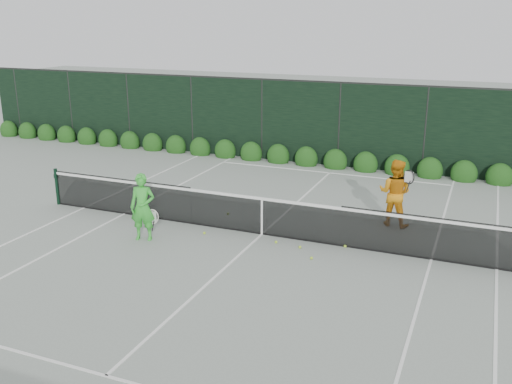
% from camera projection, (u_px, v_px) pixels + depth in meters
% --- Properties ---
extents(ground, '(80.00, 80.00, 0.00)m').
position_uv_depth(ground, '(262.00, 234.00, 14.33)').
color(ground, gray).
rests_on(ground, ground).
extents(tennis_net, '(12.90, 0.10, 1.07)m').
position_uv_depth(tennis_net, '(261.00, 214.00, 14.18)').
color(tennis_net, black).
rests_on(tennis_net, ground).
extents(player_woman, '(0.70, 0.56, 1.66)m').
position_uv_depth(player_woman, '(143.00, 207.00, 13.78)').
color(player_woman, green).
rests_on(player_woman, ground).
extents(player_man, '(0.97, 0.78, 1.76)m').
position_uv_depth(player_man, '(395.00, 193.00, 14.74)').
color(player_man, orange).
rests_on(player_man, ground).
extents(court_lines, '(11.03, 23.83, 0.01)m').
position_uv_depth(court_lines, '(262.00, 234.00, 14.33)').
color(court_lines, white).
rests_on(court_lines, ground).
extents(windscreen_fence, '(32.00, 21.07, 3.06)m').
position_uv_depth(windscreen_fence, '(212.00, 210.00, 11.49)').
color(windscreen_fence, black).
rests_on(windscreen_fence, ground).
extents(hedge_row, '(31.66, 0.65, 0.94)m').
position_uv_depth(hedge_row, '(335.00, 162.00, 20.58)').
color(hedge_row, '#113D10').
rests_on(hedge_row, ground).
extents(tennis_balls, '(3.64, 2.10, 0.07)m').
position_uv_depth(tennis_balls, '(275.00, 239.00, 13.94)').
color(tennis_balls, '#ABD52F').
rests_on(tennis_balls, ground).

